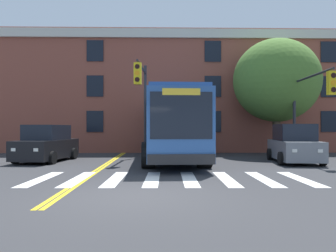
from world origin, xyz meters
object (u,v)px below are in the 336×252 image
at_px(car_grey_far_lane, 294,145).
at_px(traffic_light_overhead, 142,92).
at_px(street_tree_curbside_large, 276,81).
at_px(city_bus, 171,126).
at_px(traffic_light_near_corner, 309,98).
at_px(car_black_near_lane, 47,144).

height_order(car_grey_far_lane, traffic_light_overhead, traffic_light_overhead).
relative_size(car_grey_far_lane, street_tree_curbside_large, 0.56).
xyz_separation_m(city_bus, street_tree_curbside_large, (6.49, 2.78, 2.77)).
relative_size(traffic_light_overhead, street_tree_curbside_large, 0.74).
relative_size(car_grey_far_lane, traffic_light_near_corner, 0.86).
relative_size(car_grey_far_lane, traffic_light_overhead, 0.76).
xyz_separation_m(car_grey_far_lane, street_tree_curbside_large, (0.65, 4.23, 3.70)).
height_order(car_black_near_lane, traffic_light_near_corner, traffic_light_near_corner).
distance_m(traffic_light_near_corner, traffic_light_overhead, 8.38).
relative_size(traffic_light_near_corner, street_tree_curbside_large, 0.66).
bearing_deg(traffic_light_overhead, car_grey_far_lane, -12.67).
distance_m(city_bus, street_tree_curbside_large, 7.59).
bearing_deg(car_black_near_lane, car_grey_far_lane, -4.02).
height_order(car_black_near_lane, street_tree_curbside_large, street_tree_curbside_large).
xyz_separation_m(traffic_light_near_corner, street_tree_curbside_large, (-0.28, 3.83, 1.41)).
bearing_deg(street_tree_curbside_large, traffic_light_overhead, -162.14).
bearing_deg(city_bus, car_grey_far_lane, -13.96).
bearing_deg(car_grey_far_lane, street_tree_curbside_large, 81.21).
distance_m(city_bus, traffic_light_near_corner, 6.98).
height_order(car_grey_far_lane, traffic_light_near_corner, traffic_light_near_corner).
relative_size(city_bus, traffic_light_near_corner, 2.43).
bearing_deg(street_tree_curbside_large, car_grey_far_lane, -98.79).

